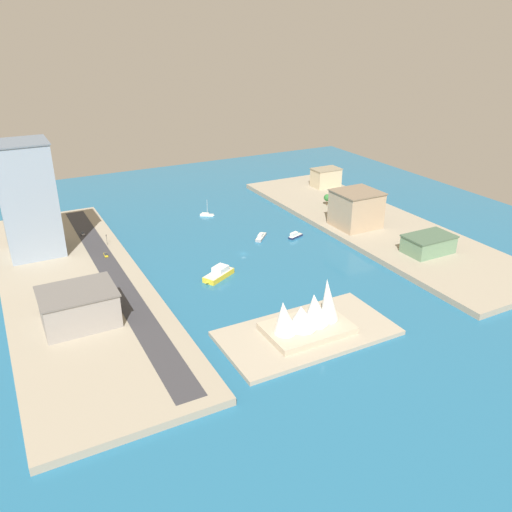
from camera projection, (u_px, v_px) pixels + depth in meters
ground_plane at (243, 254)px, 312.64m from camera, size 440.00×440.00×0.00m
quay_west at (372, 224)px, 353.55m from camera, size 70.00×240.00×3.36m
quay_east at (75, 287)px, 270.36m from camera, size 70.00×240.00×3.36m
peninsula_point at (307, 333)px, 231.22m from camera, size 77.81×40.35×2.00m
road_strip at (114, 275)px, 278.30m from camera, size 12.15×228.00×0.15m
patrol_launch_navy at (295, 236)px, 335.45m from camera, size 12.11×6.49×3.89m
yacht_sleek_gray at (261, 237)px, 334.17m from camera, size 12.24×12.45×3.46m
ferry_yellow_fast at (219, 274)px, 282.66m from camera, size 20.95×15.82×6.04m
sailboat_small_white at (207, 215)px, 373.12m from camera, size 9.81×7.24×12.12m
apartment_midrise_tan at (356, 209)px, 341.23m from camera, size 28.10×26.75×23.74m
office_block_beige at (326, 177)px, 426.15m from camera, size 22.63×15.02×14.98m
terminal_long_green at (428, 244)px, 304.37m from camera, size 28.71×18.44×10.54m
tower_tall_glass at (28, 199)px, 292.75m from camera, size 30.42×29.10×65.20m
carpark_squat_concrete at (79, 307)px, 231.65m from camera, size 32.92×26.48×16.22m
sedan_silver at (83, 233)px, 331.08m from camera, size 1.96×4.49×1.63m
taxi_yellow_cab at (106, 255)px, 300.67m from camera, size 2.04×5.04×1.53m
traffic_light_waterfront at (107, 238)px, 315.18m from camera, size 0.36×0.36×6.50m
opera_landmark at (307, 316)px, 227.43m from camera, size 37.89×24.75×24.13m
park_tree_cluster at (339, 200)px, 376.67m from camera, size 16.30×23.55×9.51m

